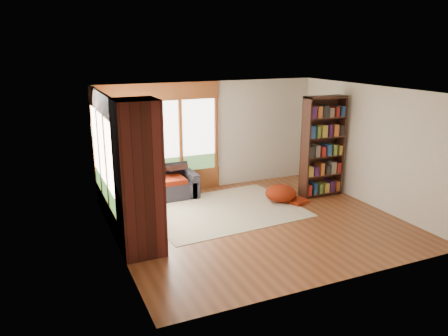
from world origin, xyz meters
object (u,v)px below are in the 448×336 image
object	(u,v)px
sectional_sofa	(140,195)
area_rug	(224,210)
bookshelf	(323,147)
brick_chimney	(139,179)
dog_brindle	(133,184)
dog_tan	(144,170)
pouf	(281,193)

from	to	relation	value
sectional_sofa	area_rug	xyz separation A→B (m)	(1.60, -0.82, -0.30)
area_rug	bookshelf	bearing A→B (deg)	0.19
brick_chimney	area_rug	size ratio (longest dim) A/B	0.83
sectional_sofa	dog_brindle	distance (m)	0.75
area_rug	dog_brindle	bearing A→B (deg)	171.83
dog_tan	sectional_sofa	bearing A→B (deg)	-143.66
sectional_sofa	bookshelf	xyz separation A→B (m)	(4.09, -0.81, 0.86)
brick_chimney	dog_tan	xyz separation A→B (m)	(0.62, 2.30, -0.52)
bookshelf	dog_tan	world-z (taller)	bookshelf
sectional_sofa	pouf	distance (m)	3.12
sectional_sofa	bookshelf	bearing A→B (deg)	-13.04
brick_chimney	area_rug	xyz separation A→B (m)	(2.05, 1.23, -1.29)
bookshelf	dog_brindle	size ratio (longest dim) A/B	2.91
brick_chimney	bookshelf	bearing A→B (deg)	15.26
pouf	dog_brindle	size ratio (longest dim) A/B	0.88
area_rug	dog_brindle	world-z (taller)	dog_brindle
area_rug	pouf	world-z (taller)	pouf
dog_tan	brick_chimney	bearing A→B (deg)	-124.51
brick_chimney	area_rug	distance (m)	2.72
brick_chimney	dog_tan	distance (m)	2.44
brick_chimney	sectional_sofa	distance (m)	2.32
bookshelf	pouf	size ratio (longest dim) A/B	3.30
sectional_sofa	dog_tan	world-z (taller)	dog_tan
dog_tan	dog_brindle	size ratio (longest dim) A/B	1.24
sectional_sofa	dog_brindle	bearing A→B (deg)	-116.72
bookshelf	dog_brindle	world-z (taller)	bookshelf
brick_chimney	area_rug	world-z (taller)	brick_chimney
pouf	dog_tan	distance (m)	3.09
area_rug	dog_brindle	distance (m)	2.02
sectional_sofa	brick_chimney	bearing A→B (deg)	-104.15
sectional_sofa	pouf	xyz separation A→B (m)	(3.01, -0.82, -0.10)
brick_chimney	bookshelf	size ratio (longest dim) A/B	1.12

